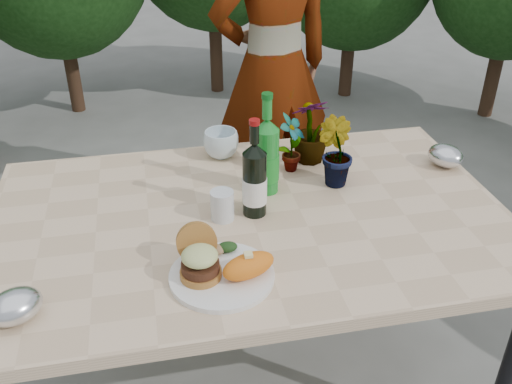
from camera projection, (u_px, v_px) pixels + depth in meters
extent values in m
plane|color=#63635F|center=(252.00, 379.00, 2.16)|extent=(80.00, 80.00, 0.00)
cube|color=beige|center=(251.00, 220.00, 1.78)|extent=(1.60, 1.00, 0.04)
cylinder|color=black|center=(508.00, 370.00, 1.74)|extent=(0.05, 0.05, 0.71)
cylinder|color=black|center=(48.00, 261.00, 2.20)|extent=(0.05, 0.05, 0.71)
cylinder|color=black|center=(397.00, 220.00, 2.45)|extent=(0.05, 0.05, 0.71)
cylinder|color=#382316|center=(75.00, 84.00, 4.26)|extent=(0.10, 0.10, 0.42)
cylinder|color=#382316|center=(216.00, 61.00, 4.59)|extent=(0.10, 0.10, 0.50)
cylinder|color=#382316|center=(346.00, 72.00, 4.54)|extent=(0.10, 0.10, 0.38)
cylinder|color=#382316|center=(491.00, 87.00, 4.18)|extent=(0.10, 0.10, 0.44)
cylinder|color=white|center=(222.00, 276.00, 1.51)|extent=(0.28, 0.28, 0.01)
cylinder|color=#B7722D|center=(201.00, 273.00, 1.49)|extent=(0.11, 0.11, 0.02)
cylinder|color=#472314|center=(200.00, 267.00, 1.48)|extent=(0.10, 0.10, 0.02)
ellipsoid|color=beige|center=(200.00, 256.00, 1.46)|extent=(0.10, 0.10, 0.04)
cylinder|color=#B7722D|center=(197.00, 242.00, 1.53)|extent=(0.11, 0.06, 0.11)
ellipsoid|color=orange|center=(248.00, 266.00, 1.48)|extent=(0.17, 0.12, 0.06)
ellipsoid|color=olive|center=(217.00, 250.00, 1.57)|extent=(0.04, 0.04, 0.02)
ellipsoid|color=#193814|center=(227.00, 247.00, 1.58)|extent=(0.06, 0.04, 0.03)
cylinder|color=black|center=(255.00, 184.00, 1.72)|extent=(0.07, 0.07, 0.21)
cylinder|color=white|center=(255.00, 190.00, 1.73)|extent=(0.08, 0.08, 0.08)
cone|color=black|center=(255.00, 148.00, 1.66)|extent=(0.07, 0.07, 0.03)
cylinder|color=black|center=(254.00, 134.00, 1.64)|extent=(0.03, 0.03, 0.06)
cylinder|color=maroon|center=(254.00, 122.00, 1.62)|extent=(0.03, 0.03, 0.01)
cylinder|color=#178125|center=(267.00, 161.00, 1.84)|extent=(0.08, 0.08, 0.22)
cylinder|color=#198C26|center=(267.00, 167.00, 1.85)|extent=(0.08, 0.08, 0.09)
cone|color=#178125|center=(267.00, 124.00, 1.77)|extent=(0.08, 0.08, 0.04)
cylinder|color=#178125|center=(267.00, 109.00, 1.74)|extent=(0.03, 0.03, 0.07)
cylinder|color=#0C5919|center=(267.00, 96.00, 1.72)|extent=(0.04, 0.04, 0.02)
cylinder|color=silver|center=(222.00, 205.00, 1.73)|extent=(0.07, 0.07, 0.09)
imported|color=#1E551D|center=(291.00, 143.00, 1.96)|extent=(0.13, 0.13, 0.21)
imported|color=#225E20|center=(335.00, 152.00, 1.88)|extent=(0.15, 0.16, 0.23)
imported|color=#28551D|center=(311.00, 130.00, 2.01)|extent=(0.15, 0.15, 0.24)
imported|color=silver|center=(221.00, 144.00, 2.07)|extent=(0.13, 0.13, 0.10)
ellipsoid|color=silver|center=(15.00, 306.00, 1.36)|extent=(0.17, 0.16, 0.08)
ellipsoid|color=silver|center=(446.00, 156.00, 2.02)|extent=(0.16, 0.17, 0.08)
imported|color=#A16450|center=(273.00, 68.00, 2.64)|extent=(0.70, 0.55, 1.69)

